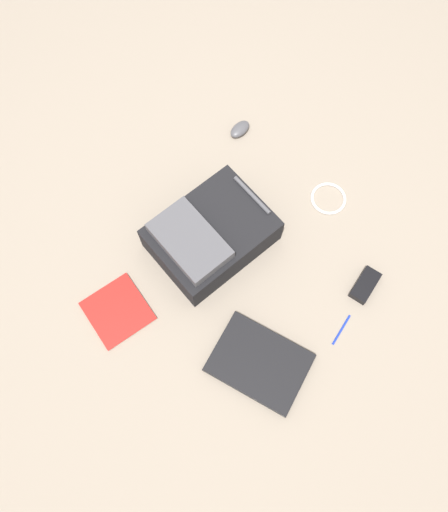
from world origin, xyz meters
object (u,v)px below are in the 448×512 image
object	(u,v)px
book_manual	(118,311)
pen_black	(342,330)
cable_coil	(328,198)
computer_mouse	(240,129)
laptop	(259,363)
backpack	(209,235)
power_brick	(365,285)

from	to	relation	value
book_manual	pen_black	world-z (taller)	book_manual
cable_coil	computer_mouse	bearing A→B (deg)	-177.98
cable_coil	laptop	bearing A→B (deg)	-69.82
backpack	pen_black	world-z (taller)	backpack
book_manual	computer_mouse	size ratio (longest dim) A/B	2.53
book_manual	computer_mouse	world-z (taller)	computer_mouse
cable_coil	pen_black	world-z (taller)	cable_coil
computer_mouse	power_brick	distance (m)	0.85
laptop	cable_coil	xyz separation A→B (m)	(-0.25, 0.69, -0.01)
power_brick	pen_black	xyz separation A→B (m)	(0.05, -0.19, -0.01)
pen_black	laptop	bearing A→B (deg)	-113.88
laptop	pen_black	distance (m)	0.33
backpack	pen_black	distance (m)	0.61
book_manual	power_brick	bearing A→B (deg)	50.34
book_manual	cable_coil	bearing A→B (deg)	74.12
book_manual	pen_black	xyz separation A→B (m)	(0.65, 0.54, -0.00)
power_brick	computer_mouse	bearing A→B (deg)	168.13
power_brick	pen_black	bearing A→B (deg)	-76.55
laptop	cable_coil	world-z (taller)	laptop
backpack	computer_mouse	xyz separation A→B (m)	(-0.28, 0.46, -0.06)
cable_coil	power_brick	bearing A→B (deg)	-29.20
laptop	power_brick	bearing A→B (deg)	79.84
book_manual	power_brick	world-z (taller)	power_brick
backpack	cable_coil	world-z (taller)	backpack
power_brick	backpack	bearing A→B (deg)	-152.41
cable_coil	pen_black	size ratio (longest dim) A/B	1.10
book_manual	computer_mouse	distance (m)	0.93
laptop	pen_black	world-z (taller)	laptop
laptop	pen_black	bearing A→B (deg)	66.12
computer_mouse	backpack	bearing A→B (deg)	-61.00
backpack	power_brick	bearing A→B (deg)	27.59
laptop	power_brick	world-z (taller)	power_brick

